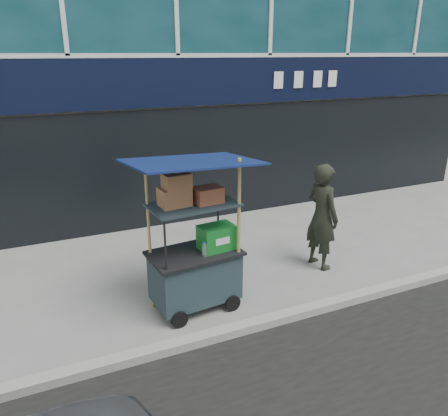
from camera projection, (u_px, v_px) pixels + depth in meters
name	position (u px, v px, depth m)	size (l,w,h in m)	color
ground	(273.00, 314.00, 6.11)	(80.00, 80.00, 0.00)	slate
curb	(281.00, 318.00, 5.92)	(80.00, 0.18, 0.12)	#96968E
vendor_cart	(196.00, 257.00, 6.04)	(1.76, 1.32, 2.23)	#1A272C
vendor_man	(322.00, 216.00, 7.21)	(0.65, 0.43, 1.80)	black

